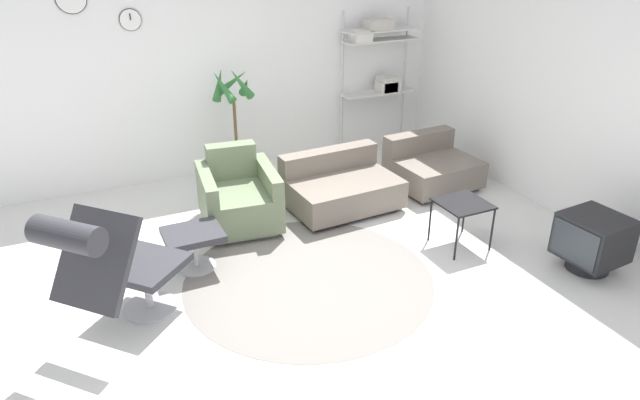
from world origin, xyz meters
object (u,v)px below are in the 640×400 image
Objects in this scene: lounge_chair at (108,258)px; potted_plant at (236,135)px; ottoman at (193,240)px; shelf_unit at (379,58)px; side_table at (463,207)px; crt_television at (592,241)px; armchair_red at (239,198)px; couch_low at (340,188)px; couch_second at (431,168)px.

potted_plant reaches higher than lounge_chair.
shelf_unit is at bearing 32.67° from ottoman.
side_table is 0.84× the size of crt_television.
armchair_red is at bearing 91.37° from lounge_chair.
couch_low is (1.15, -0.08, -0.07)m from armchair_red.
armchair_red is 1.72× the size of crt_television.
armchair_red is at bearing -3.45° from couch_second.
crt_television is at bearing 146.63° from armchair_red.
lounge_chair reaches higher than ottoman.
potted_plant reaches higher than crt_television.
crt_television is at bearing -55.62° from potted_plant.
potted_plant reaches higher than couch_low.
side_table is (-0.60, -1.33, 0.20)m from couch_second.
crt_television reaches higher than side_table.
armchair_red is at bearing 143.21° from side_table.
side_table is 1.17m from crt_television.
ottoman is 0.43× the size of couch_low.
potted_plant is at bearing 61.02° from ottoman.
lounge_chair is 4.10m from crt_television.
side_table is 0.32× the size of potted_plant.
couch_second is 1.47m from side_table.
potted_plant is at bearing -174.80° from shelf_unit.
couch_low and couch_second have the same top height.
armchair_red is 1.19m from potted_plant.
couch_low is 1.48m from potted_plant.
shelf_unit is (0.60, 2.64, 0.87)m from side_table.
couch_low is (1.78, 0.57, -0.06)m from ottoman.
couch_low is at bearing -132.43° from shelf_unit.
crt_television is at bearing 92.22° from couch_second.
armchair_red reaches higher than side_table.
couch_low is at bearing 30.24° from crt_television.
shelf_unit is at bearing 77.31° from side_table.
ottoman is 0.94× the size of crt_television.
armchair_red is 0.78× the size of couch_low.
couch_second is at bearing 11.78° from ottoman.
ottoman is 0.36× the size of potted_plant.
couch_second is at bearing -28.61° from potted_plant.
ottoman is (0.76, 0.70, -0.39)m from lounge_chair.
shelf_unit is (3.03, 1.95, 1.00)m from ottoman.
lounge_chair is at bearing -179.87° from side_table.
armchair_red is 0.50× the size of shelf_unit.
lounge_chair reaches higher than armchair_red.
crt_television is (1.45, -2.12, 0.07)m from couch_low.
couch_second is at bearing -89.96° from shelf_unit.
armchair_red is at bearing -151.71° from shelf_unit.
crt_television reaches higher than ottoman.
couch_second is (3.79, 1.34, -0.46)m from lounge_chair.
potted_plant is (-0.81, 1.19, 0.37)m from couch_low.
couch_second is 1.78× the size of crt_television.
shelf_unit reaches higher than couch_second.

